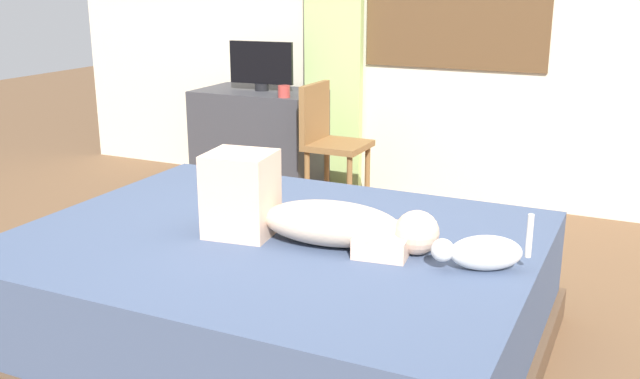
# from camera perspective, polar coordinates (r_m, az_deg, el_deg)

# --- Properties ---
(ground_plane) EXTENTS (16.00, 16.00, 0.00)m
(ground_plane) POSITION_cam_1_polar(r_m,az_deg,el_deg) (3.14, -2.11, -12.65)
(ground_plane) COLOR brown
(bed) EXTENTS (2.13, 1.68, 0.52)m
(bed) POSITION_cam_1_polar(r_m,az_deg,el_deg) (3.06, -3.32, -8.14)
(bed) COLOR brown
(bed) RESTS_ON ground
(person_lying) EXTENTS (0.94, 0.36, 0.34)m
(person_lying) POSITION_cam_1_polar(r_m,az_deg,el_deg) (2.85, -1.02, -1.93)
(person_lying) COLOR #CCB299
(person_lying) RESTS_ON bed
(cat) EXTENTS (0.33, 0.21, 0.21)m
(cat) POSITION_cam_1_polar(r_m,az_deg,el_deg) (2.65, 12.55, -4.84)
(cat) COLOR silver
(cat) RESTS_ON bed
(desk) EXTENTS (0.90, 0.56, 0.74)m
(desk) POSITION_cam_1_polar(r_m,az_deg,el_deg) (5.37, -4.70, 3.88)
(desk) COLOR #38383D
(desk) RESTS_ON ground
(tv_monitor) EXTENTS (0.48, 0.10, 0.35)m
(tv_monitor) POSITION_cam_1_polar(r_m,az_deg,el_deg) (5.27, -4.65, 9.74)
(tv_monitor) COLOR black
(tv_monitor) RESTS_ON desk
(cup) EXTENTS (0.08, 0.08, 0.08)m
(cup) POSITION_cam_1_polar(r_m,az_deg,el_deg) (4.96, -2.85, 7.72)
(cup) COLOR #B23D38
(cup) RESTS_ON desk
(chair_by_desk) EXTENTS (0.38, 0.38, 0.86)m
(chair_by_desk) POSITION_cam_1_polar(r_m,az_deg,el_deg) (4.79, 0.65, 4.12)
(chair_by_desk) COLOR brown
(chair_by_desk) RESTS_ON ground
(curtain_left) EXTENTS (0.44, 0.06, 2.52)m
(curtain_left) POSITION_cam_1_polar(r_m,az_deg,el_deg) (5.29, 1.08, 13.51)
(curtain_left) COLOR #ADCC75
(curtain_left) RESTS_ON ground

